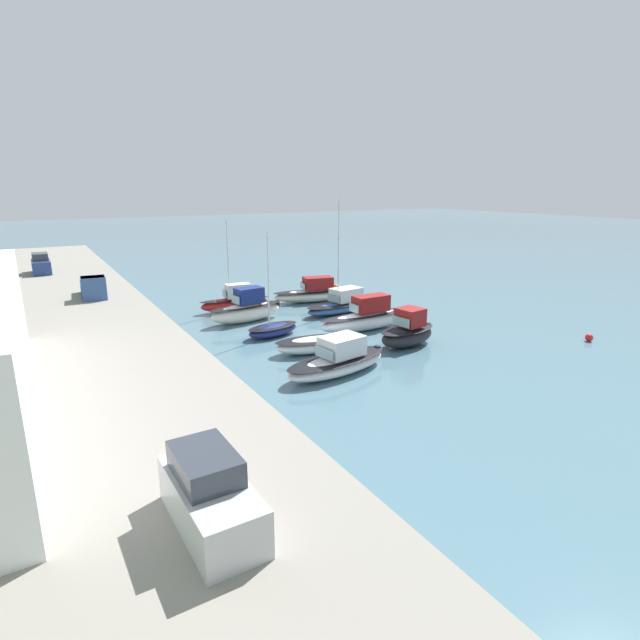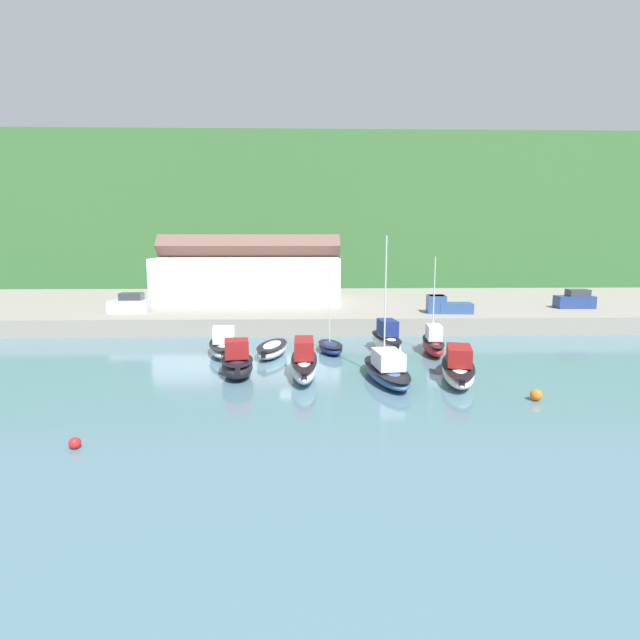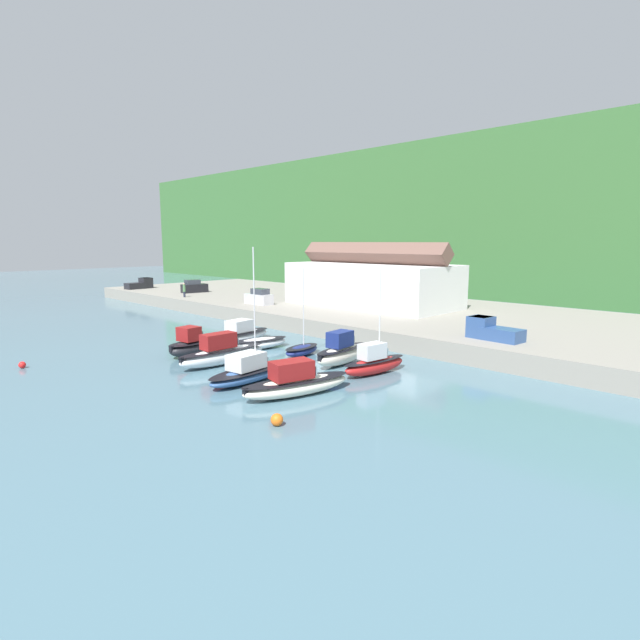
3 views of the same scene
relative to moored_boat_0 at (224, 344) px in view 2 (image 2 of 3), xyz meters
name	(u,v)px [view 2 (image 2 of 3)]	position (x,y,z in m)	size (l,w,h in m)	color
ground_plane	(296,363)	(6.13, -3.55, -0.82)	(320.00, 320.00, 0.00)	slate
hillside_backdrop	(302,218)	(6.13, 79.74, 13.72)	(240.00, 55.26, 29.09)	#386633
quay_promenade	(299,307)	(6.13, 22.28, 0.07)	(115.84, 30.43, 1.79)	gray
harbor_clubhouse	(250,277)	(-0.09, 21.41, 4.01)	(22.64, 10.98, 8.39)	white
moored_boat_0	(224,344)	(0.00, 0.00, 0.00)	(3.53, 7.55, 2.30)	silver
moored_boat_1	(272,349)	(4.13, -0.89, -0.25)	(3.17, 6.08, 1.07)	white
moored_boat_2	(330,347)	(9.05, 0.06, -0.30)	(2.67, 4.56, 7.94)	navy
moored_boat_3	(386,340)	(13.88, 0.16, 0.24)	(2.64, 6.70, 2.87)	white
moored_boat_4	(433,343)	(17.80, -0.36, 0.09)	(2.27, 6.47, 8.18)	red
moored_boat_5	(237,363)	(2.07, -7.14, 0.17)	(2.96, 5.05, 2.71)	black
moored_boat_6	(304,362)	(6.82, -7.03, 0.18)	(1.89, 8.43, 2.73)	white
moored_boat_7	(387,370)	(12.50, -8.52, -0.03)	(3.37, 8.01, 9.90)	#33568E
moored_boat_8	(458,368)	(17.48, -8.44, 0.06)	(3.97, 8.37, 2.43)	white
parked_car_1	(575,300)	(37.79, 14.14, 1.89)	(4.21, 1.82, 2.16)	navy
parked_car_2	(130,304)	(-11.91, 11.83, 1.89)	(4.24, 1.89, 2.16)	#B7B7BC
pickup_truck_0	(445,305)	(21.89, 10.80, 1.79)	(4.86, 2.31, 1.90)	#2D4C84
mooring_buoy_0	(536,395)	(20.88, -13.02, -0.46)	(0.72, 0.72, 0.72)	orange
mooring_buoy_1	(75,443)	(-3.86, -19.29, -0.54)	(0.56, 0.56, 0.56)	red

